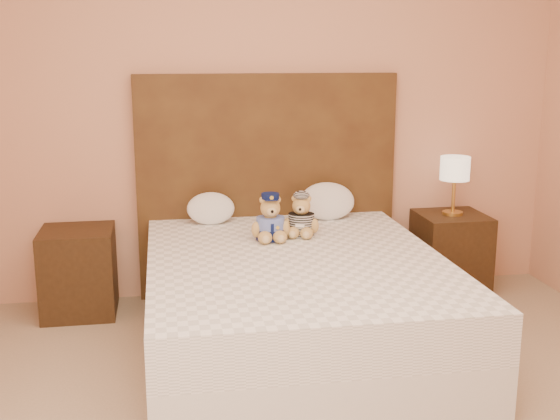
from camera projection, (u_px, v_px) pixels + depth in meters
The scene contains 10 objects.
room_walls at pixel (332, 11), 2.83m from camera, with size 4.04×4.52×2.72m.
bed at pixel (296, 304), 3.89m from camera, with size 1.60×2.00×0.55m.
headboard at pixel (268, 186), 4.76m from camera, with size 1.75×0.08×1.50m, color #533818.
nightstand_left at pixel (79, 272), 4.46m from camera, with size 0.45×0.45×0.55m, color #352211.
nightstand_right at pixel (450, 253), 4.87m from camera, with size 0.45×0.45×0.55m, color #352211.
lamp at pixel (455, 171), 4.74m from camera, with size 0.20×0.20×0.40m.
teddy_police at pixel (270, 217), 4.13m from camera, with size 0.24×0.23×0.28m, color #B38745, non-canonical shape.
teddy_prisoner at pixel (301, 215), 4.23m from camera, with size 0.23×0.22×0.26m, color #B38745, non-canonical shape.
pillow_left at pixel (211, 207), 4.54m from camera, with size 0.31×0.20×0.22m, color white.
pillow_right at pixel (327, 199), 4.66m from camera, with size 0.37×0.24×0.26m, color white.
Camera 1 is at (-0.71, -2.41, 1.66)m, focal length 45.00 mm.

